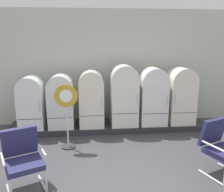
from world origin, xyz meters
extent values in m
cube|color=beige|center=(0.00, 3.66, 1.63)|extent=(11.76, 0.12, 3.27)
cube|color=#47443F|center=(0.00, 3.66, 2.92)|extent=(11.76, 0.07, 0.06)
cube|color=#282A2F|center=(0.00, 3.02, 0.08)|extent=(5.40, 0.95, 0.15)
cube|color=white|center=(-2.03, 2.88, 0.68)|extent=(0.64, 0.59, 1.06)
cylinder|color=white|center=(-2.03, 2.88, 1.21)|extent=(0.64, 0.57, 0.64)
cube|color=#383838|center=(-2.03, 2.59, 0.49)|extent=(0.59, 0.01, 0.01)
cylinder|color=silver|center=(-1.77, 2.57, 0.81)|extent=(0.02, 0.02, 0.28)
cube|color=white|center=(-1.27, 2.91, 0.69)|extent=(0.66, 0.64, 1.09)
cylinder|color=white|center=(-1.27, 2.91, 1.24)|extent=(0.66, 0.63, 0.66)
cube|color=#383838|center=(-1.27, 2.59, 0.50)|extent=(0.60, 0.01, 0.01)
cylinder|color=silver|center=(-1.00, 2.57, 0.82)|extent=(0.02, 0.02, 0.28)
cube|color=silver|center=(-0.46, 2.89, 0.74)|extent=(0.64, 0.59, 1.18)
cylinder|color=silver|center=(-0.46, 2.89, 1.33)|extent=(0.64, 0.58, 0.64)
cube|color=#383838|center=(-0.46, 2.59, 0.53)|extent=(0.59, 0.01, 0.01)
cylinder|color=silver|center=(-0.20, 2.57, 0.88)|extent=(0.02, 0.02, 0.28)
cube|color=silver|center=(0.41, 2.93, 0.79)|extent=(0.71, 0.67, 1.28)
cylinder|color=silver|center=(0.41, 2.93, 1.44)|extent=(0.71, 0.66, 0.71)
cube|color=#383838|center=(0.41, 2.59, 0.56)|extent=(0.66, 0.01, 0.01)
cylinder|color=silver|center=(0.71, 2.57, 0.95)|extent=(0.02, 0.02, 0.28)
cube|color=white|center=(1.21, 2.89, 0.76)|extent=(0.71, 0.61, 1.21)
cylinder|color=white|center=(1.21, 2.89, 1.36)|extent=(0.71, 0.59, 0.71)
cube|color=#383838|center=(1.21, 2.59, 0.54)|extent=(0.66, 0.01, 0.01)
cylinder|color=silver|center=(1.51, 2.57, 0.90)|extent=(0.02, 0.02, 0.28)
cube|color=silver|center=(2.00, 2.92, 0.75)|extent=(0.70, 0.67, 1.20)
cylinder|color=silver|center=(2.00, 2.92, 1.35)|extent=(0.70, 0.66, 0.70)
cube|color=#383838|center=(2.00, 2.59, 0.54)|extent=(0.64, 0.01, 0.01)
cylinder|color=silver|center=(1.71, 2.57, 0.90)|extent=(0.02, 0.02, 0.28)
cylinder|color=silver|center=(-1.73, 0.01, 0.22)|extent=(0.05, 0.05, 0.40)
cylinder|color=silver|center=(-1.35, 0.48, 0.02)|extent=(0.27, 0.53, 0.04)
cylinder|color=silver|center=(-1.24, 0.24, 0.22)|extent=(0.05, 0.05, 0.40)
cube|color=navy|center=(-1.59, 0.37, 0.46)|extent=(0.74, 0.71, 0.09)
cube|color=navy|center=(-1.71, 0.62, 0.77)|extent=(0.60, 0.40, 0.53)
cylinder|color=silver|center=(-1.87, 0.24, 0.65)|extent=(0.23, 0.44, 0.04)
cylinder|color=silver|center=(-1.32, 0.49, 0.65)|extent=(0.23, 0.44, 0.04)
cylinder|color=silver|center=(1.65, 0.38, 0.02)|extent=(0.25, 0.54, 0.04)
cube|color=navy|center=(1.90, 0.48, 0.46)|extent=(0.73, 0.70, 0.09)
cube|color=navy|center=(1.79, 0.74, 0.77)|extent=(0.60, 0.38, 0.53)
cylinder|color=silver|center=(1.61, 0.37, 0.65)|extent=(0.21, 0.44, 0.04)
cylinder|color=#2D2D30|center=(-1.03, 1.93, 0.01)|extent=(0.32, 0.32, 0.03)
cylinder|color=silver|center=(-1.03, 1.93, 0.63)|extent=(0.04, 0.04, 1.21)
cylinder|color=#B39028|center=(-1.03, 1.90, 1.24)|extent=(0.51, 0.02, 0.51)
cylinder|color=white|center=(-1.03, 1.89, 1.24)|extent=(0.28, 0.00, 0.28)
camera|label=1|loc=(-0.50, -3.26, 2.48)|focal=38.20mm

